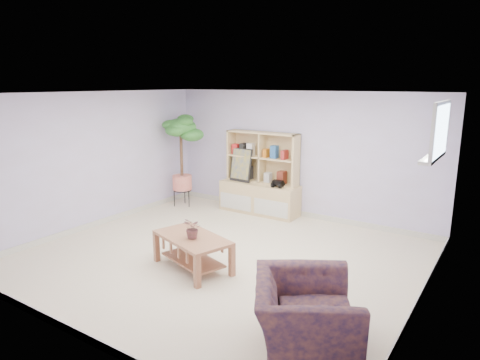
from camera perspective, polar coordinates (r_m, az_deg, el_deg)
The scene contains 14 objects.
floor at distance 6.49m, azimuth -2.44°, elevation -10.23°, with size 5.50×5.00×0.01m, color beige.
ceiling at distance 5.98m, azimuth -2.67°, elevation 11.45°, with size 5.50×5.00×0.01m, color silver.
walls at distance 6.12m, azimuth -2.55°, elevation 0.15°, with size 5.51×5.01×2.40m.
baseboard at distance 6.47m, azimuth -2.45°, elevation -9.82°, with size 5.50×5.00×0.10m, color silver, non-canonical shape.
window at distance 5.52m, azimuth 25.21°, elevation 5.97°, with size 0.10×0.98×0.68m, color silver, non-canonical shape.
window_sill at distance 5.57m, azimuth 24.29°, elevation 2.77°, with size 0.14×1.00×0.04m, color silver.
storage_unit at distance 8.41m, azimuth 2.64°, elevation 0.90°, with size 1.61×0.54×1.61m, color #D5B575, non-canonical shape.
poster at distance 8.55m, azimuth 0.15°, elevation 2.02°, with size 0.48×0.11×0.67m, color gold, non-canonical shape.
toy_truck at distance 8.13m, azimuth 5.07°, elevation -0.46°, with size 0.28×0.20×0.15m, color black, non-canonical shape.
coffee_table at distance 6.08m, azimuth -6.33°, elevation -9.56°, with size 1.15×0.63×0.47m, color brown, non-canonical shape.
table_plant at distance 5.87m, azimuth -6.30°, elevation -6.43°, with size 0.26×0.23×0.29m, color #184B14.
floor_tree at distance 8.95m, azimuth -7.80°, elevation 2.51°, with size 0.70×0.70×1.91m, color #2C6E25, non-canonical shape.
armchair at distance 4.33m, azimuth 8.65°, elevation -16.94°, with size 1.09×0.95×0.81m, color #14143B.
sill_plant at distance 5.73m, azimuth 24.72°, elevation 4.33°, with size 0.13×0.10×0.23m, color #2C6E25.
Camera 1 is at (3.51, -4.83, 2.55)m, focal length 32.00 mm.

